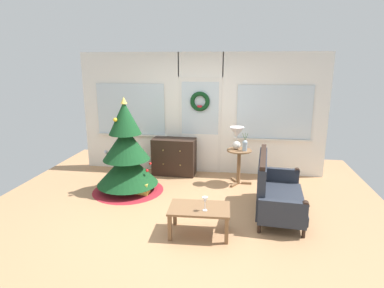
% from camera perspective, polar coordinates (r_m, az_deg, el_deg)
% --- Properties ---
extents(ground_plane, '(6.76, 6.76, 0.00)m').
position_cam_1_polar(ground_plane, '(5.32, -1.44, -11.96)').
color(ground_plane, '#AD7F56').
extents(back_wall_with_door, '(5.20, 0.19, 2.55)m').
position_cam_1_polar(back_wall_with_door, '(6.91, 1.48, 5.39)').
color(back_wall_with_door, white).
rests_on(back_wall_with_door, ground).
extents(christmas_tree, '(1.32, 1.32, 1.75)m').
position_cam_1_polar(christmas_tree, '(6.06, -11.45, -2.32)').
color(christmas_tree, '#4C331E').
rests_on(christmas_tree, ground).
extents(dresser_cabinet, '(0.92, 0.47, 0.78)m').
position_cam_1_polar(dresser_cabinet, '(6.91, -3.16, -2.22)').
color(dresser_cabinet, black).
rests_on(dresser_cabinet, ground).
extents(settee_sofa, '(0.82, 1.56, 0.96)m').
position_cam_1_polar(settee_sofa, '(5.32, 14.21, -7.96)').
color(settee_sofa, black).
rests_on(settee_sofa, ground).
extents(side_table, '(0.50, 0.48, 0.70)m').
position_cam_1_polar(side_table, '(6.39, 8.28, -2.76)').
color(side_table, brown).
rests_on(side_table, ground).
extents(table_lamp, '(0.28, 0.28, 0.44)m').
position_cam_1_polar(table_lamp, '(6.30, 7.89, 1.60)').
color(table_lamp, silver).
rests_on(table_lamp, side_table).
extents(flower_vase, '(0.11, 0.10, 0.35)m').
position_cam_1_polar(flower_vase, '(6.24, 9.29, -0.15)').
color(flower_vase, '#99ADBC').
rests_on(flower_vase, side_table).
extents(coffee_table, '(0.86, 0.55, 0.40)m').
position_cam_1_polar(coffee_table, '(4.58, 1.31, -11.77)').
color(coffee_table, brown).
rests_on(coffee_table, ground).
extents(wine_glass, '(0.08, 0.08, 0.20)m').
position_cam_1_polar(wine_glass, '(4.41, 2.31, -9.95)').
color(wine_glass, silver).
rests_on(wine_glass, coffee_table).
extents(gift_box, '(0.23, 0.21, 0.23)m').
position_cam_1_polar(gift_box, '(5.99, -8.71, -7.81)').
color(gift_box, '#D8C64C').
rests_on(gift_box, ground).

